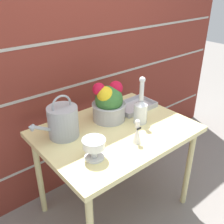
% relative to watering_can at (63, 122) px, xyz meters
% --- Properties ---
extents(ground_plane, '(12.00, 12.00, 0.00)m').
position_rel_watering_can_xyz_m(ground_plane, '(0.32, -0.16, -0.85)').
color(ground_plane, gray).
extents(brick_wall, '(3.60, 0.08, 2.20)m').
position_rel_watering_can_xyz_m(brick_wall, '(0.32, 0.37, 0.25)').
color(brick_wall, maroon).
rests_on(brick_wall, ground_plane).
extents(patio_table, '(1.06, 0.78, 0.74)m').
position_rel_watering_can_xyz_m(patio_table, '(0.32, -0.16, -0.18)').
color(patio_table, beige).
rests_on(patio_table, ground_plane).
extents(watering_can, '(0.34, 0.20, 0.30)m').
position_rel_watering_can_xyz_m(watering_can, '(0.00, 0.00, 0.00)').
color(watering_can, '#9EA3A8').
rests_on(watering_can, patio_table).
extents(crystal_pedestal_bowl, '(0.14, 0.14, 0.13)m').
position_rel_watering_can_xyz_m(crystal_pedestal_bowl, '(0.01, -0.32, -0.03)').
color(crystal_pedestal_bowl, silver).
rests_on(crystal_pedestal_bowl, patio_table).
extents(flower_planter, '(0.25, 0.25, 0.30)m').
position_rel_watering_can_xyz_m(flower_planter, '(0.37, -0.02, 0.03)').
color(flower_planter, '#ADADB2').
rests_on(flower_planter, patio_table).
extents(glass_decanter, '(0.10, 0.10, 0.35)m').
position_rel_watering_can_xyz_m(glass_decanter, '(0.52, -0.20, 0.00)').
color(glass_decanter, silver).
rests_on(glass_decanter, patio_table).
extents(figurine_vase, '(0.06, 0.06, 0.17)m').
position_rel_watering_can_xyz_m(figurine_vase, '(0.32, -0.36, -0.04)').
color(figurine_vase, white).
rests_on(figurine_vase, patio_table).
extents(wire_tray, '(0.32, 0.22, 0.04)m').
position_rel_watering_can_xyz_m(wire_tray, '(0.65, -0.00, -0.10)').
color(wire_tray, '#B7B7BC').
rests_on(wire_tray, patio_table).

